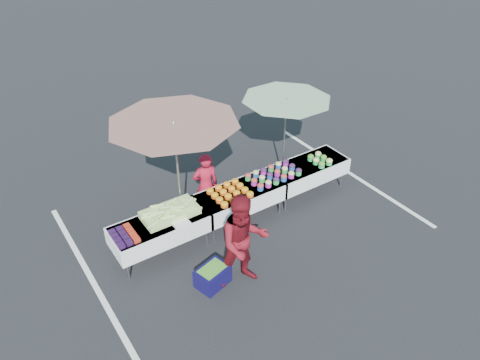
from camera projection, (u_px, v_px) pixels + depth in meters
ground at (240, 219)px, 9.90m from camera, size 80.00×80.00×0.00m
stripe_left at (93, 281)px, 8.42m from camera, size 0.10×5.00×0.00m
stripe_right at (349, 173)px, 11.37m from camera, size 0.10×5.00×0.00m
table_left at (160, 229)px, 8.74m from camera, size 1.86×0.81×0.75m
table_center at (240, 197)px, 9.57m from camera, size 1.86×0.81×0.75m
table_right at (307, 170)px, 10.40m from camera, size 1.86×0.81×0.75m
berry_punnets at (124, 236)px, 8.25m from camera, size 0.40×0.54×0.08m
corn_pile at (170, 212)px, 8.74m from camera, size 1.16×0.57×0.26m
plastic_bags at (181, 223)px, 8.56m from camera, size 0.30×0.25×0.05m
carrot_bowls at (230, 192)px, 9.32m from camera, size 0.75×0.69×0.11m
potato_cups at (274, 174)px, 9.82m from camera, size 1.14×0.58×0.16m
bean_baskets at (320, 159)px, 10.31m from camera, size 0.36×0.50×0.15m
vendor at (206, 185)px, 9.63m from camera, size 0.61×0.47×1.48m
customer at (244, 242)px, 7.94m from camera, size 1.05×0.91×1.84m
umbrella_left at (175, 133)px, 8.38m from camera, size 2.47×2.47×2.47m
umbrella_right at (286, 106)px, 10.22m from camera, size 2.58×2.58×2.03m
storage_bin at (213, 276)px, 8.27m from camera, size 0.66×0.55×0.38m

